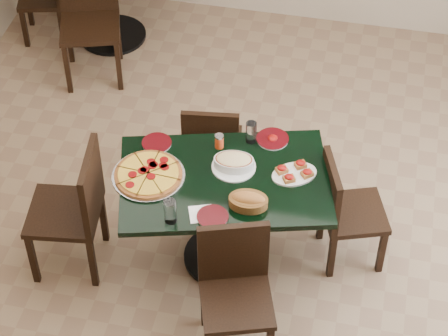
% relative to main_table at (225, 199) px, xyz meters
% --- Properties ---
extents(floor, '(5.50, 5.50, 0.00)m').
position_rel_main_table_xyz_m(floor, '(0.10, 0.09, -0.57)').
color(floor, brown).
rests_on(floor, ground).
extents(main_table, '(1.43, 1.11, 0.75)m').
position_rel_main_table_xyz_m(main_table, '(0.00, 0.00, 0.00)').
color(main_table, black).
rests_on(main_table, floor).
extents(chair_far, '(0.42, 0.42, 0.81)m').
position_rel_main_table_xyz_m(chair_far, '(-0.21, 0.58, -0.12)').
color(chair_far, black).
rests_on(chair_far, floor).
extents(chair_near, '(0.52, 0.52, 0.88)m').
position_rel_main_table_xyz_m(chair_near, '(0.19, -0.58, -0.08)').
color(chair_near, black).
rests_on(chair_near, floor).
extents(chair_right, '(0.49, 0.49, 0.83)m').
position_rel_main_table_xyz_m(chair_right, '(0.73, 0.18, -0.11)').
color(chair_right, black).
rests_on(chair_right, floor).
extents(chair_left, '(0.50, 0.50, 0.95)m').
position_rel_main_table_xyz_m(chair_left, '(-0.90, -0.21, -0.03)').
color(chair_left, black).
rests_on(chair_left, floor).
extents(back_chair_near, '(0.58, 0.58, 0.99)m').
position_rel_main_table_xyz_m(back_chair_near, '(-1.47, 1.76, -0.01)').
color(back_chair_near, black).
rests_on(back_chair_near, floor).
extents(pepperoni_pizza, '(0.45, 0.45, 0.04)m').
position_rel_main_table_xyz_m(pepperoni_pizza, '(-0.46, -0.08, 0.20)').
color(pepperoni_pizza, '#AEAFB5').
rests_on(pepperoni_pizza, main_table).
extents(lasagna_casserole, '(0.27, 0.27, 0.09)m').
position_rel_main_table_xyz_m(lasagna_casserole, '(0.03, 0.10, 0.23)').
color(lasagna_casserole, silver).
rests_on(lasagna_casserole, main_table).
extents(bread_basket, '(0.24, 0.17, 0.10)m').
position_rel_main_table_xyz_m(bread_basket, '(0.18, -0.19, 0.22)').
color(bread_basket, brown).
rests_on(bread_basket, main_table).
extents(bruschetta_platter, '(0.34, 0.31, 0.05)m').
position_rel_main_table_xyz_m(bruschetta_platter, '(0.41, 0.12, 0.21)').
color(bruschetta_platter, silver).
rests_on(bruschetta_platter, main_table).
extents(side_plate_near, '(0.19, 0.19, 0.02)m').
position_rel_main_table_xyz_m(side_plate_near, '(-0.00, -0.33, 0.19)').
color(side_plate_near, silver).
rests_on(side_plate_near, main_table).
extents(side_plate_far_r, '(0.21, 0.21, 0.03)m').
position_rel_main_table_xyz_m(side_plate_far_r, '(0.23, 0.40, 0.19)').
color(side_plate_far_r, silver).
rests_on(side_plate_far_r, main_table).
extents(side_plate_far_l, '(0.19, 0.19, 0.02)m').
position_rel_main_table_xyz_m(side_plate_far_l, '(-0.48, 0.21, 0.19)').
color(side_plate_far_l, silver).
rests_on(side_plate_far_l, main_table).
extents(napkin_setting, '(0.17, 0.17, 0.01)m').
position_rel_main_table_xyz_m(napkin_setting, '(-0.07, -0.31, 0.18)').
color(napkin_setting, white).
rests_on(napkin_setting, main_table).
extents(water_glass_a, '(0.07, 0.07, 0.15)m').
position_rel_main_table_xyz_m(water_glass_a, '(0.09, 0.36, 0.26)').
color(water_glass_a, silver).
rests_on(water_glass_a, main_table).
extents(water_glass_b, '(0.07, 0.07, 0.16)m').
position_rel_main_table_xyz_m(water_glass_b, '(-0.23, -0.40, 0.26)').
color(water_glass_b, silver).
rests_on(water_glass_b, main_table).
extents(pepper_shaker, '(0.06, 0.06, 0.10)m').
position_rel_main_table_xyz_m(pepper_shaker, '(-0.09, 0.27, 0.23)').
color(pepper_shaker, red).
rests_on(pepper_shaker, main_table).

